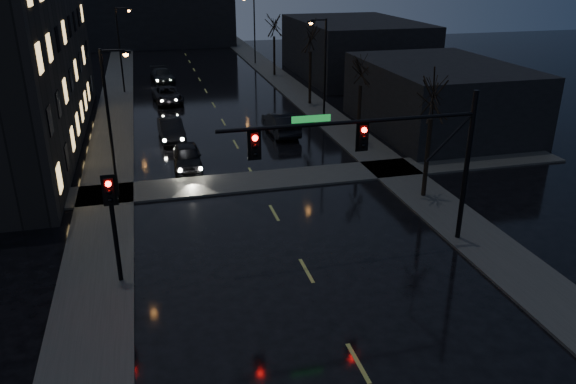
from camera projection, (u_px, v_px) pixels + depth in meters
sidewalk_left at (114, 119)px, 45.67m from camera, size 3.00×140.00×0.12m
sidewalk_right at (314, 106)px, 49.57m from camera, size 3.00×140.00×0.12m
sidewalk_cross at (257, 181)px, 32.86m from camera, size 40.00×3.00×0.12m
commercial_right_near at (438, 97)px, 42.19m from camera, size 10.00×14.00×5.00m
commercial_right_far at (354, 48)px, 62.03m from camera, size 12.00×18.00×6.00m
far_block at (158, 18)px, 83.90m from camera, size 22.00×10.00×8.00m
signal_mast at (390, 146)px, 23.39m from camera, size 11.11×0.41×7.00m
signal_pole_left at (113, 214)px, 21.50m from camera, size 0.35×0.41×4.53m
tree_near at (434, 84)px, 28.40m from camera, size 3.52×3.52×8.08m
tree_mid_a at (362, 60)px, 37.50m from camera, size 3.30×3.30×7.58m
tree_mid_b at (311, 29)px, 47.94m from camera, size 3.74×3.74×8.59m
tree_far at (274, 20)px, 60.67m from camera, size 3.43×3.43×7.88m
streetlight_l_near at (112, 112)px, 28.86m from camera, size 1.53×0.28×8.00m
streetlight_l_far at (122, 43)px, 53.02m from camera, size 1.53×0.28×8.00m
streetlight_r_mid at (322, 62)px, 43.08m from camera, size 1.53×0.28×8.00m
streetlight_r_far at (253, 25)px, 68.14m from camera, size 1.53×0.28×8.00m
oncoming_car_a at (187, 157)px, 34.88m from camera, size 1.85×4.29×1.44m
oncoming_car_b at (171, 130)px, 40.31m from camera, size 1.88×4.66×1.50m
oncoming_car_c at (168, 95)px, 50.96m from camera, size 2.82×5.24×1.40m
oncoming_car_d at (162, 76)px, 59.20m from camera, size 2.68×5.32×1.48m
lead_car at (281, 123)px, 41.62m from camera, size 1.97×5.09×1.65m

